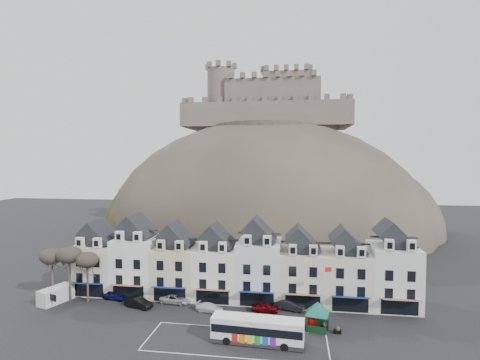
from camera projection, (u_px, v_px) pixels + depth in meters
name	position (u px, v px, depth m)	size (l,w,h in m)	color
ground	(218.00, 345.00, 44.79)	(300.00, 300.00, 0.00)	black
coach_bay_markings	(236.00, 342.00, 45.73)	(22.00, 7.50, 0.01)	silver
townhouse_terrace	(239.00, 265.00, 60.25)	(54.40, 9.35, 11.80)	silver
castle_hill	(269.00, 233.00, 112.70)	(100.00, 76.00, 68.00)	#332E27
castle	(269.00, 102.00, 117.46)	(50.20, 22.20, 22.00)	brown
tree_left_far	(52.00, 257.00, 59.04)	(3.61, 3.61, 8.24)	#372E23
tree_left_mid	(69.00, 255.00, 58.58)	(3.78, 3.78, 8.64)	#372E23
tree_left_near	(87.00, 260.00, 58.17)	(3.43, 3.43, 7.84)	#372E23
bus	(258.00, 329.00, 45.25)	(11.33, 3.32, 3.16)	#262628
bus_shelter	(318.00, 308.00, 48.74)	(5.74, 5.74, 3.72)	black
red_buoy	(311.00, 322.00, 48.96)	(1.71, 1.71, 2.05)	black
flagpole	(325.00, 289.00, 51.88)	(1.06, 0.38, 7.57)	silver
white_van	(56.00, 295.00, 58.19)	(3.74, 5.63, 2.37)	silver
planter_west	(324.00, 326.00, 49.03)	(0.99, 0.73, 0.89)	black
planter_east	(337.00, 330.00, 47.83)	(0.95, 0.66, 0.94)	black
car_navy	(115.00, 295.00, 59.43)	(1.65, 4.10, 1.40)	#0C0D3F
car_black	(139.00, 303.00, 56.22)	(1.55, 4.45, 1.47)	black
car_silver	(175.00, 299.00, 57.97)	(2.20, 4.70, 1.33)	#B0B4B8
car_white	(210.00, 308.00, 54.61)	(1.72, 4.23, 1.23)	white
car_maroon	(265.00, 307.00, 54.61)	(1.56, 3.87, 1.32)	#60050A
car_charcoal	(289.00, 305.00, 55.28)	(1.58, 4.52, 1.49)	black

